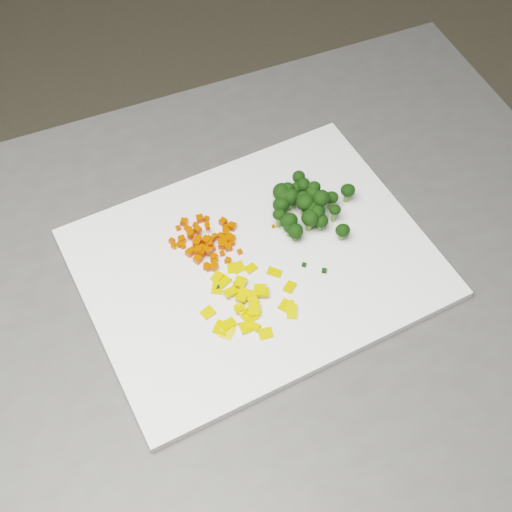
{
  "coord_description": "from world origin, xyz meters",
  "views": [
    {
      "loc": [
        -0.15,
        -0.47,
        1.68
      ],
      "look_at": [
        -0.16,
        0.07,
        0.92
      ],
      "focal_mm": 50.0,
      "sensor_mm": 36.0,
      "label": 1
    }
  ],
  "objects_px": {
    "pepper_pile": "(250,296)",
    "cutting_board": "(256,263)",
    "counter_block": "(229,428)",
    "carrot_pile": "(204,239)",
    "broccoli_pile": "(312,201)"
  },
  "relations": [
    {
      "from": "pepper_pile",
      "to": "counter_block",
      "type": "bearing_deg",
      "value": 162.9
    },
    {
      "from": "carrot_pile",
      "to": "counter_block",
      "type": "bearing_deg",
      "value": -73.77
    },
    {
      "from": "carrot_pile",
      "to": "pepper_pile",
      "type": "height_order",
      "value": "carrot_pile"
    },
    {
      "from": "counter_block",
      "to": "cutting_board",
      "type": "relative_size",
      "value": 2.46
    },
    {
      "from": "pepper_pile",
      "to": "cutting_board",
      "type": "bearing_deg",
      "value": 82.91
    },
    {
      "from": "cutting_board",
      "to": "carrot_pile",
      "type": "xyz_separation_m",
      "value": [
        -0.07,
        0.03,
        0.02
      ]
    },
    {
      "from": "broccoli_pile",
      "to": "pepper_pile",
      "type": "bearing_deg",
      "value": -120.83
    },
    {
      "from": "counter_block",
      "to": "broccoli_pile",
      "type": "bearing_deg",
      "value": 45.66
    },
    {
      "from": "cutting_board",
      "to": "carrot_pile",
      "type": "bearing_deg",
      "value": 160.18
    },
    {
      "from": "counter_block",
      "to": "broccoli_pile",
      "type": "relative_size",
      "value": 9.24
    },
    {
      "from": "counter_block",
      "to": "carrot_pile",
      "type": "height_order",
      "value": "carrot_pile"
    },
    {
      "from": "carrot_pile",
      "to": "broccoli_pile",
      "type": "distance_m",
      "value": 0.16
    },
    {
      "from": "cutting_board",
      "to": "counter_block",
      "type": "bearing_deg",
      "value": -135.43
    },
    {
      "from": "broccoli_pile",
      "to": "carrot_pile",
      "type": "bearing_deg",
      "value": -159.45
    },
    {
      "from": "carrot_pile",
      "to": "pepper_pile",
      "type": "relative_size",
      "value": 0.86
    }
  ]
}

